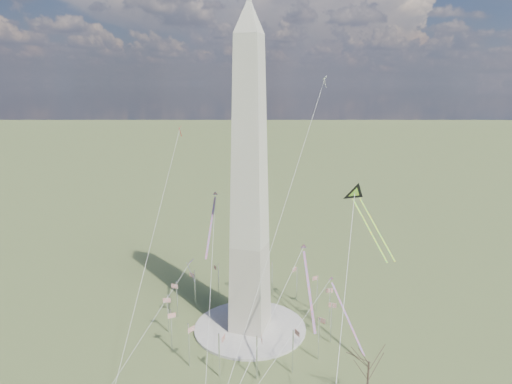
% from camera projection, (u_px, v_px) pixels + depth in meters
% --- Properties ---
extents(ground, '(2000.00, 2000.00, 0.00)m').
position_uv_depth(ground, '(250.00, 329.00, 147.55)').
color(ground, '#5A6331').
rests_on(ground, ground).
extents(plaza, '(36.00, 36.00, 0.80)m').
position_uv_depth(plaza, '(250.00, 328.00, 147.45)').
color(plaza, '#B6AFA6').
rests_on(plaza, ground).
extents(washington_monument, '(15.56, 15.56, 100.00)m').
position_uv_depth(washington_monument, '(250.00, 184.00, 136.45)').
color(washington_monument, '#ACA190').
rests_on(washington_monument, plaza).
extents(flagpole_ring, '(54.40, 54.40, 13.00)m').
position_uv_depth(flagpole_ring, '(250.00, 308.00, 145.86)').
color(flagpole_ring, white).
rests_on(flagpole_ring, ground).
extents(tree_near, '(10.17, 10.17, 17.80)m').
position_uv_depth(tree_near, '(369.00, 359.00, 109.85)').
color(tree_near, '#4D3A2F').
rests_on(tree_near, ground).
extents(kite_delta_black, '(17.28, 20.41, 18.06)m').
position_uv_depth(kite_delta_black, '(357.00, 197.00, 134.68)').
color(kite_delta_black, black).
rests_on(kite_delta_black, ground).
extents(kite_diamond_purple, '(1.93, 2.94, 8.91)m').
position_uv_depth(kite_diamond_purple, '(191.00, 265.00, 151.49)').
color(kite_diamond_purple, '#3A186C').
rests_on(kite_diamond_purple, ground).
extents(kite_streamer_left, '(8.41, 20.05, 14.36)m').
position_uv_depth(kite_streamer_left, '(307.00, 276.00, 113.99)').
color(kite_streamer_left, '#FF3828').
rests_on(kite_streamer_left, ground).
extents(kite_streamer_mid, '(6.94, 21.89, 15.31)m').
position_uv_depth(kite_streamer_mid, '(212.00, 215.00, 143.56)').
color(kite_streamer_mid, '#FF3828').
rests_on(kite_streamer_mid, ground).
extents(kite_streamer_right, '(14.05, 19.00, 15.37)m').
position_uv_depth(kite_streamer_right, '(342.00, 304.00, 140.36)').
color(kite_streamer_right, '#FF3828').
rests_on(kite_streamer_right, ground).
extents(kite_small_red, '(1.16, 1.66, 4.15)m').
position_uv_depth(kite_small_red, '(180.00, 129.00, 172.21)').
color(kite_small_red, red).
rests_on(kite_small_red, ground).
extents(kite_small_white, '(1.35, 2.02, 4.33)m').
position_uv_depth(kite_small_white, '(325.00, 79.00, 166.47)').
color(kite_small_white, white).
rests_on(kite_small_white, ground).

